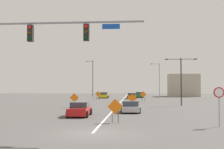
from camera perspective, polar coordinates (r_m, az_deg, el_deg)
ground at (r=17.76m, az=-3.96°, el=-11.73°), size 182.08×182.08×0.00m
road_centre_stripe at (r=68.01m, az=2.47°, el=-4.75°), size 0.16×101.15×0.01m
traffic_signal_assembly at (r=18.75m, az=-16.48°, el=5.66°), size 10.88×0.44×7.30m
stop_sign at (r=21.65m, az=20.77°, el=-4.62°), size 0.76×0.07×2.82m
street_lamp_mid_right at (r=43.06m, az=13.76°, el=-0.36°), size 4.69×0.24×7.02m
street_lamp_far_right at (r=69.42m, az=9.40°, el=-0.84°), size 2.19×0.24×8.40m
street_lamp_near_left at (r=76.57m, az=-3.99°, el=-0.51°), size 1.98×0.24×9.73m
construction_sign_left_shoulder at (r=52.59m, az=6.31°, el=-4.12°), size 1.21×0.25×1.94m
construction_sign_median_near at (r=37.61m, az=4.11°, el=-4.97°), size 1.27×0.20×1.87m
construction_sign_left_lane at (r=38.73m, az=-7.60°, el=-4.79°), size 1.25×0.15×1.93m
construction_sign_median_far at (r=22.52m, az=0.65°, el=-6.71°), size 1.24×0.07×1.89m
construction_sign_right_lane at (r=60.74m, az=-2.88°, el=-3.99°), size 1.16×0.14×1.78m
car_red_near at (r=27.62m, az=-6.52°, el=-7.00°), size 2.10×4.06×1.37m
car_green_mid at (r=70.60m, az=5.50°, el=-4.13°), size 2.25×4.08×1.39m
car_silver_approaching at (r=31.36m, az=3.69°, el=-6.50°), size 2.25×4.06×1.27m
car_yellow_distant at (r=67.63m, az=-1.65°, el=-4.20°), size 2.20×4.09×1.39m
car_orange_far at (r=63.54m, az=3.98°, el=-4.36°), size 2.27×3.93×1.33m
roadside_building_east at (r=80.50m, az=14.18°, el=-2.12°), size 8.15×5.82×6.14m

